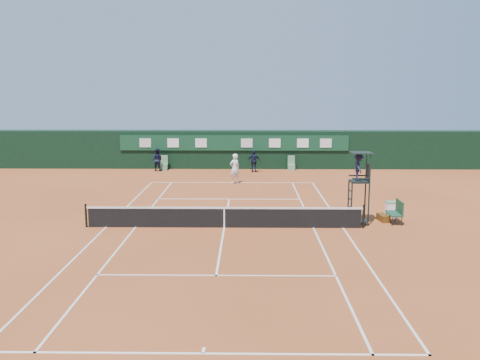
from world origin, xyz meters
The scene contains 14 objects.
ground centered at (0.00, 0.00, 0.00)m, with size 90.00×90.00×0.00m, color #A54F27.
court_lines centered at (0.00, 0.00, 0.01)m, with size 11.05×23.85×0.01m.
tennis_net centered at (0.00, 0.00, 0.51)m, with size 12.90×0.10×1.10m.
back_wall centered at (0.00, 18.74, 1.51)m, with size 40.00×1.65×3.00m.
linesman_chair_left centered at (-5.50, 17.48, 0.32)m, with size 0.55×0.50×1.15m.
linesman_chair_right centered at (4.50, 17.48, 0.32)m, with size 0.55×0.50×1.15m.
umpire_chair centered at (6.30, 0.83, 2.46)m, with size 0.96×0.95×3.42m.
player_bench centered at (8.18, 0.99, 0.60)m, with size 0.55×1.20×1.10m.
tennis_bag centered at (7.66, 1.35, 0.16)m, with size 0.38×0.87×0.32m, color black.
cooler centered at (8.44, 2.81, 0.33)m, with size 0.57×0.57×0.65m.
tennis_ball centered at (1.71, 10.39, 0.03)m, with size 0.07×0.07×0.07m, color #B1CC2F.
player centered at (0.20, 11.61, 1.01)m, with size 0.74×0.48×2.02m, color white.
ball_kid_left centered at (-5.95, 17.01, 0.88)m, with size 0.86×0.67×1.77m, color black.
ball_kid_right centered at (1.57, 16.51, 0.85)m, with size 0.99×0.41×1.70m, color black.
Camera 1 is at (1.07, -23.94, 6.38)m, focal length 40.00 mm.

